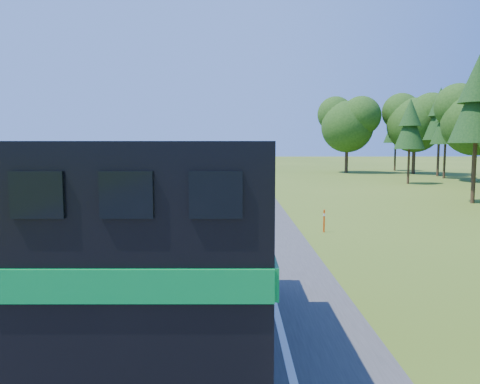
% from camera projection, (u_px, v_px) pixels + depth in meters
% --- Properties ---
extents(road, '(15.00, 260.00, 0.04)m').
position_uv_depth(road, '(197.00, 179.00, 54.54)').
color(road, '#38383A').
rests_on(road, ground).
extents(lane_markings, '(11.15, 260.00, 0.01)m').
position_uv_depth(lane_markings, '(197.00, 178.00, 54.54)').
color(lane_markings, yellow).
rests_on(lane_markings, road).
extents(horse_truck, '(2.96, 9.08, 4.01)m').
position_uv_depth(horse_truck, '(181.00, 245.00, 8.53)').
color(horse_truck, black).
rests_on(horse_truck, road).
extents(white_suv, '(3.19, 6.18, 1.66)m').
position_uv_depth(white_suv, '(136.00, 183.00, 37.95)').
color(white_suv, silver).
rests_on(white_suv, road).
extents(far_car, '(2.21, 5.10, 1.71)m').
position_uv_depth(far_car, '(204.00, 157.00, 113.67)').
color(far_car, silver).
rests_on(far_car, road).
extents(delineator, '(0.09, 0.05, 1.05)m').
position_uv_depth(delineator, '(324.00, 220.00, 21.34)').
color(delineator, '#EB440C').
rests_on(delineator, ground).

